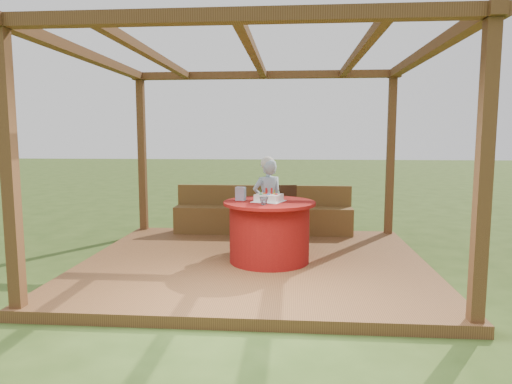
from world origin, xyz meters
TOP-DOWN VIEW (x-y plane):
  - ground at (0.00, 0.00)m, footprint 60.00×60.00m
  - deck at (0.00, 0.00)m, footprint 4.50×4.00m
  - pergola at (0.00, 0.00)m, footprint 4.50×4.00m
  - bench at (0.00, 1.72)m, footprint 3.00×0.42m
  - table at (0.20, -0.06)m, footprint 1.19×1.19m
  - chair at (0.36, 1.02)m, footprint 0.49×0.49m
  - elderly_woman at (0.12, 0.92)m, footprint 0.56×0.48m
  - birthday_cake at (0.19, -0.06)m, footprint 0.47×0.47m
  - gift_bag at (-0.18, 0.01)m, footprint 0.14×0.11m
  - drinking_glass at (0.15, -0.36)m, footprint 0.13×0.13m

SIDE VIEW (x-z plane):
  - ground at x=0.00m, z-range 0.00..0.00m
  - deck at x=0.00m, z-range 0.00..0.12m
  - bench at x=0.00m, z-range -0.02..0.79m
  - table at x=0.20m, z-range 0.13..0.92m
  - chair at x=0.36m, z-range 0.17..1.06m
  - elderly_woman at x=0.12m, z-range 0.12..1.46m
  - drinking_glass at x=0.15m, z-range 0.92..1.01m
  - birthday_cake at x=0.19m, z-range 0.88..1.05m
  - gift_bag at x=-0.18m, z-range 0.92..1.09m
  - pergola at x=0.00m, z-range 1.05..3.77m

